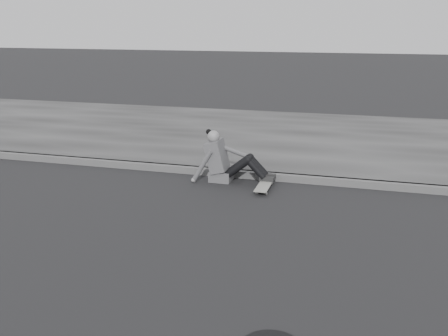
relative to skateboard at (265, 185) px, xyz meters
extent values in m
plane|color=black|center=(-0.53, -2.06, -0.07)|extent=(80.00, 80.00, 0.00)
cube|color=#4D4D4D|center=(-0.53, 0.52, -0.01)|extent=(24.00, 0.16, 0.12)
cube|color=#333333|center=(-0.53, 3.54, -0.01)|extent=(24.00, 6.00, 0.12)
cylinder|color=gray|center=(-0.08, -0.26, -0.04)|extent=(0.03, 0.05, 0.05)
cylinder|color=gray|center=(0.07, -0.26, -0.04)|extent=(0.03, 0.05, 0.05)
cylinder|color=gray|center=(-0.08, 0.26, -0.04)|extent=(0.03, 0.05, 0.05)
cylinder|color=gray|center=(0.07, 0.26, -0.04)|extent=(0.03, 0.05, 0.05)
cube|color=#303033|center=(0.00, -0.26, -0.02)|extent=(0.16, 0.04, 0.03)
cube|color=#303033|center=(0.00, 0.26, -0.02)|extent=(0.16, 0.04, 0.03)
cube|color=slate|center=(0.00, 0.00, 0.01)|extent=(0.20, 0.78, 0.02)
cube|color=#4C4C4E|center=(-0.80, 0.25, 0.02)|extent=(0.36, 0.34, 0.18)
cube|color=#4C4C4E|center=(-0.87, 0.25, 0.36)|extent=(0.37, 0.40, 0.57)
cube|color=#4C4C4E|center=(-1.00, 0.25, 0.48)|extent=(0.14, 0.30, 0.20)
cylinder|color=gray|center=(-0.92, 0.25, 0.60)|extent=(0.09, 0.09, 0.08)
sphere|color=gray|center=(-0.93, 0.25, 0.69)|extent=(0.20, 0.20, 0.20)
sphere|color=black|center=(-1.02, 0.27, 0.76)|extent=(0.09, 0.09, 0.09)
cylinder|color=black|center=(-0.49, 0.16, 0.21)|extent=(0.43, 0.13, 0.39)
cylinder|color=black|center=(-0.49, 0.34, 0.21)|extent=(0.43, 0.13, 0.39)
cylinder|color=black|center=(-0.19, 0.16, 0.21)|extent=(0.35, 0.11, 0.36)
cylinder|color=black|center=(-0.19, 0.34, 0.21)|extent=(0.35, 0.11, 0.36)
sphere|color=black|center=(-0.32, 0.16, 0.35)|extent=(0.13, 0.13, 0.13)
sphere|color=black|center=(-0.32, 0.34, 0.35)|extent=(0.13, 0.13, 0.13)
cube|color=black|center=(0.00, 0.16, 0.05)|extent=(0.24, 0.08, 0.07)
cube|color=black|center=(0.00, 0.34, 0.05)|extent=(0.24, 0.08, 0.07)
cylinder|color=#4C4C4E|center=(-1.07, 0.04, 0.22)|extent=(0.38, 0.08, 0.58)
sphere|color=gray|center=(-1.22, 0.03, -0.03)|extent=(0.08, 0.08, 0.08)
cylinder|color=#4C4C4E|center=(-0.63, 0.41, 0.42)|extent=(0.48, 0.08, 0.21)
camera|label=1|loc=(1.39, -7.51, 2.52)|focal=40.00mm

